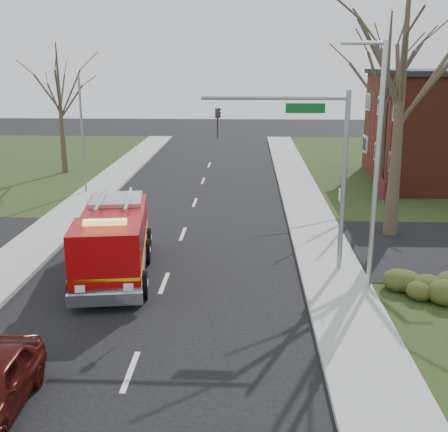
{
  "coord_description": "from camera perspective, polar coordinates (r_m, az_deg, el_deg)",
  "views": [
    {
      "loc": [
        2.97,
        -18.79,
        7.76
      ],
      "look_at": [
        2.09,
        2.02,
        2.0
      ],
      "focal_mm": 45.0,
      "sensor_mm": 36.0,
      "label": 1
    }
  ],
  "objects": [
    {
      "name": "bare_tree_far",
      "position": [
        34.76,
        16.2,
        12.76
      ],
      "size": [
        5.25,
        5.25,
        10.5
      ],
      "color": "#372C20",
      "rests_on": "ground"
    },
    {
      "name": "ground",
      "position": [
        20.55,
        -6.11,
        -6.82
      ],
      "size": [
        120.0,
        120.0,
        0.0
      ],
      "primitive_type": "plane",
      "color": "black",
      "rests_on": "ground"
    },
    {
      "name": "traffic_signal_mast",
      "position": [
        20.64,
        8.7,
        6.78
      ],
      "size": [
        5.29,
        0.18,
        6.8
      ],
      "color": "gray",
      "rests_on": "ground"
    },
    {
      "name": "bare_tree_left",
      "position": [
        40.96,
        -16.38,
        11.77
      ],
      "size": [
        4.5,
        4.5,
        9.0
      ],
      "color": "#372C20",
      "rests_on": "ground"
    },
    {
      "name": "bare_tree_near",
      "position": [
        25.64,
        17.73,
        13.98
      ],
      "size": [
        6.0,
        6.0,
        12.0
      ],
      "color": "#372C20",
      "rests_on": "ground"
    },
    {
      "name": "hedge_corner",
      "position": [
        20.11,
        19.83,
        -6.42
      ],
      "size": [
        2.8,
        2.0,
        0.9
      ],
      "primitive_type": "ellipsoid",
      "color": "#363C16",
      "rests_on": "lawn_right"
    },
    {
      "name": "utility_pole_far",
      "position": [
        34.48,
        -14.18,
        7.89
      ],
      "size": [
        0.14,
        0.14,
        7.0
      ],
      "primitive_type": "cylinder",
      "color": "gray",
      "rests_on": "ground"
    },
    {
      "name": "health_center_sign",
      "position": [
        32.91,
        15.62,
        2.81
      ],
      "size": [
        0.12,
        2.0,
        1.4
      ],
      "color": "#51131B",
      "rests_on": "ground"
    },
    {
      "name": "fire_engine",
      "position": [
        21.18,
        -11.2,
        -2.74
      ],
      "size": [
        3.44,
        7.15,
        2.77
      ],
      "rotation": [
        0.0,
        0.0,
        0.14
      ],
      "color": "#9F0708",
      "rests_on": "ground"
    },
    {
      "name": "sidewalk_right",
      "position": [
        20.56,
        11.37,
        -6.81
      ],
      "size": [
        2.4,
        80.0,
        0.15
      ],
      "primitive_type": "cube",
      "color": "#9C9D97",
      "rests_on": "ground"
    },
    {
      "name": "streetlight_pole",
      "position": [
        19.04,
        15.11,
        5.22
      ],
      "size": [
        1.48,
        0.16,
        8.4
      ],
      "color": "#B7BABF",
      "rests_on": "ground"
    }
  ]
}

